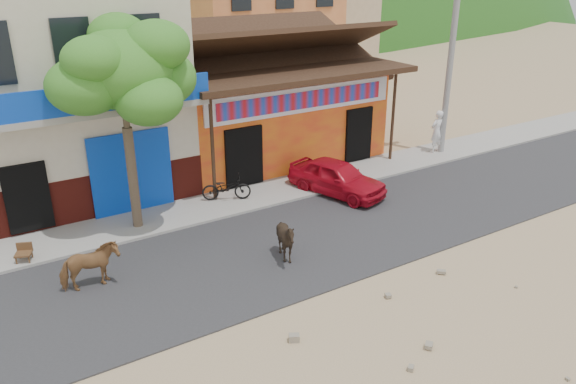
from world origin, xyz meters
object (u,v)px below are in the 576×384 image
(cow_dark, at_px, (286,240))
(red_car, at_px, (337,177))
(tree, at_px, (127,127))
(cafe_chair_left, at_px, (22,246))
(utility_pole, at_px, (451,52))
(scooter, at_px, (226,188))
(pedestrian, at_px, (437,131))
(cow_tan, at_px, (90,266))

(cow_dark, distance_m, red_car, 4.87)
(tree, bearing_deg, cafe_chair_left, -171.11)
(utility_pole, relative_size, cafe_chair_left, 9.49)
(utility_pole, xyz_separation_m, cow_dark, (-10.09, -4.17, -3.49))
(red_car, height_order, cafe_chair_left, red_car)
(scooter, bearing_deg, cafe_chair_left, 122.70)
(utility_pole, relative_size, pedestrian, 4.64)
(pedestrian, bearing_deg, utility_pole, 155.91)
(cafe_chair_left, bearing_deg, scooter, 30.14)
(utility_pole, height_order, cow_dark, utility_pole)
(tree, relative_size, pedestrian, 3.48)
(scooter, bearing_deg, tree, 121.40)
(cafe_chair_left, bearing_deg, red_car, 19.57)
(tree, height_order, pedestrian, tree)
(cow_tan, distance_m, pedestrian, 14.83)
(red_car, bearing_deg, pedestrian, -5.46)
(utility_pole, bearing_deg, tree, -179.10)
(red_car, bearing_deg, cow_tan, 173.21)
(cow_tan, height_order, cafe_chair_left, cow_tan)
(scooter, relative_size, pedestrian, 0.92)
(utility_pole, relative_size, cow_tan, 5.79)
(scooter, height_order, pedestrian, pedestrian)
(red_car, bearing_deg, cow_dark, -160.03)
(tree, xyz_separation_m, cafe_chair_left, (-3.20, -0.50, -2.58))
(utility_pole, xyz_separation_m, scooter, (-9.70, 0.14, -3.58))
(cow_dark, distance_m, cafe_chair_left, 6.85)
(scooter, height_order, cafe_chair_left, cafe_chair_left)
(scooter, xyz_separation_m, pedestrian, (9.44, -0.06, 0.44))
(tree, bearing_deg, cow_tan, -127.11)
(pedestrian, xyz_separation_m, cafe_chair_left, (-15.74, -0.79, -0.44))
(pedestrian, distance_m, cafe_chair_left, 15.76)
(tree, xyz_separation_m, cow_dark, (2.71, -3.97, -2.49))
(tree, distance_m, cow_dark, 5.42)
(cow_tan, bearing_deg, cow_dark, -104.80)
(cow_tan, xyz_separation_m, red_car, (8.57, 1.64, 0.01))
(cow_tan, xyz_separation_m, cafe_chair_left, (-1.20, 2.14, -0.08))
(cow_tan, distance_m, cafe_chair_left, 2.45)
(tree, distance_m, utility_pole, 12.84)
(red_car, height_order, pedestrian, pedestrian)
(red_car, distance_m, pedestrian, 6.12)
(cow_dark, distance_m, scooter, 4.33)
(tree, relative_size, cow_dark, 5.11)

